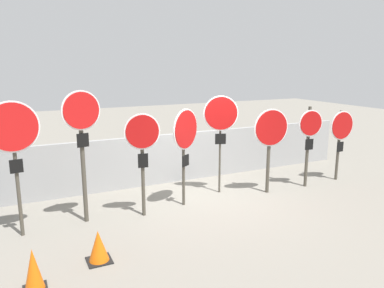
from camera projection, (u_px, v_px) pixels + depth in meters
The scene contains 12 objects.
ground_plane at pixel (208, 199), 9.05m from camera, with size 40.00×40.00×0.00m, color gray.
fence_back at pixel (179, 157), 10.38m from camera, with size 10.99×0.12×1.35m.
stop_sign_0 at pixel (13, 139), 6.73m from camera, with size 0.94×0.18×2.58m.
stop_sign_1 at pixel (82, 132), 7.38m from camera, with size 0.77×0.21×2.72m.
stop_sign_2 at pixel (142, 144), 7.75m from camera, with size 0.75×0.17×2.23m.
stop_sign_3 at pixel (185, 136), 8.35m from camera, with size 0.79×0.50×2.25m.
stop_sign_4 at pixel (221, 120), 9.13m from camera, with size 0.82×0.31×2.47m.
stop_sign_5 at pixel (271, 135), 9.20m from camera, with size 0.92×0.19×2.15m.
stop_sign_6 at pixel (309, 134), 9.69m from camera, with size 0.69×0.18×2.14m.
stop_sign_7 at pixel (341, 132), 10.28m from camera, with size 0.80×0.14×1.96m.
traffic_cone_0 at pixel (33, 270), 5.38m from camera, with size 0.34×0.34×0.64m.
traffic_cone_1 at pixel (98, 246), 6.18m from camera, with size 0.40×0.40×0.54m.
Camera 1 is at (-4.05, -7.55, 3.23)m, focal length 35.00 mm.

